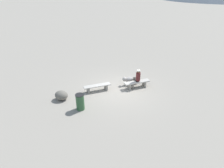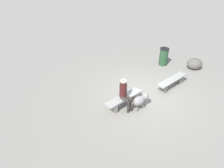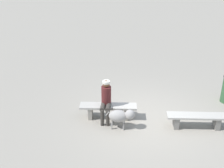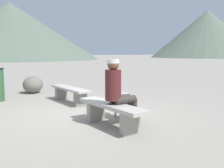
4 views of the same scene
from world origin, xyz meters
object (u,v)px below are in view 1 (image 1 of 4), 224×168
object	(u,v)px
bench_left	(97,87)
dog	(128,79)
seated_person	(137,77)
trash_bin	(80,102)
boulder	(61,95)
bench_right	(137,83)

from	to	relation	value
bench_left	dog	bearing A→B (deg)	2.77
seated_person	trash_bin	xyz separation A→B (m)	(-3.91, -2.10, -0.27)
bench_left	dog	world-z (taller)	dog
seated_person	boulder	distance (m)	5.16
bench_left	trash_bin	distance (m)	2.24
dog	boulder	bearing A→B (deg)	9.42
dog	boulder	world-z (taller)	dog
bench_right	trash_bin	world-z (taller)	trash_bin
trash_bin	boulder	size ratio (longest dim) A/B	1.19
bench_left	dog	size ratio (longest dim) A/B	2.08
bench_right	seated_person	world-z (taller)	seated_person
seated_person	bench_left	bearing A→B (deg)	175.56
bench_right	boulder	bearing A→B (deg)	178.02
bench_right	dog	xyz separation A→B (m)	(-0.51, 0.47, 0.10)
boulder	trash_bin	bearing A→B (deg)	-46.52
bench_left	dog	xyz separation A→B (m)	(2.23, 0.54, 0.13)
bench_right	trash_bin	size ratio (longest dim) A/B	1.89
bench_right	seated_person	bearing A→B (deg)	57.36
bench_left	trash_bin	size ratio (longest dim) A/B	1.89
bench_right	boulder	size ratio (longest dim) A/B	2.25
bench_left	bench_right	bearing A→B (deg)	-9.46
bench_right	dog	distance (m)	0.70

